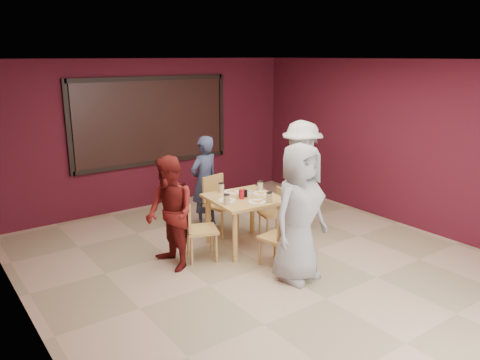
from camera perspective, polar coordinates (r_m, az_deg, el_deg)
floor at (r=6.66m, az=3.35°, el=-10.44°), size 7.00×7.00×0.00m
window_blinds at (r=9.02m, az=-10.61°, el=7.06°), size 3.00×0.02×1.50m
dining_table at (r=7.05m, az=0.53°, el=-2.87°), size 1.09×1.09×0.95m
chair_front at (r=6.48m, az=4.96°, el=-6.67°), size 0.46×0.46×0.83m
chair_back at (r=7.74m, az=-2.64°, el=-2.51°), size 0.53×0.53×0.94m
chair_left at (r=6.69m, az=-5.38°, el=-5.61°), size 0.56×0.56×0.90m
chair_right at (r=7.56m, az=4.42°, el=-3.66°), size 0.46×0.46×0.78m
diner_front at (r=6.02m, az=7.23°, el=-4.01°), size 0.96×0.70×1.82m
diner_back at (r=7.90m, az=-4.38°, el=-0.23°), size 0.64×0.48×1.57m
diner_left at (r=6.40m, az=-8.53°, el=-4.06°), size 0.60×0.77×1.57m
diner_right at (r=7.81m, az=7.46°, el=0.49°), size 0.99×1.33×1.84m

